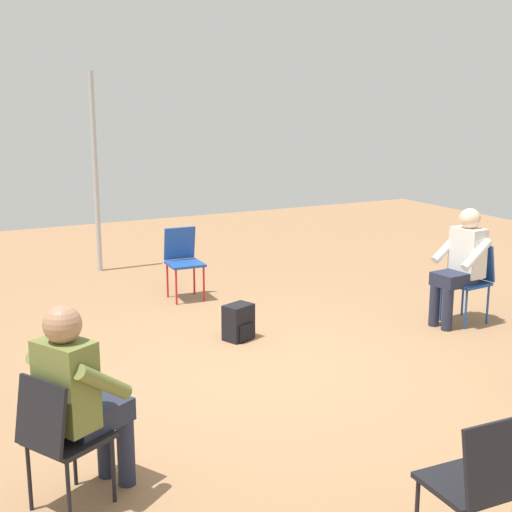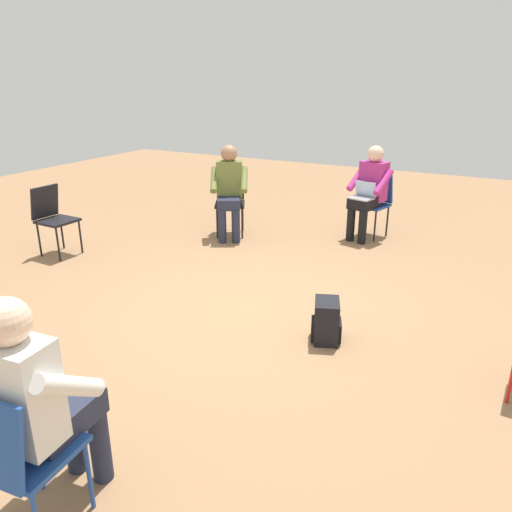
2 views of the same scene
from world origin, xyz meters
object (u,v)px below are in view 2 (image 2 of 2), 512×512
Objects in this scene: chair_south at (53,215)px; person_in_white at (37,396)px; person_with_laptop at (369,188)px; chair_east at (16,453)px; chair_southwest at (230,199)px; backpack_near_laptop_user at (326,323)px; person_in_olive at (229,187)px; chair_west at (374,200)px.

person_in_white is (2.77, 3.12, 0.20)m from chair_south.
person_with_laptop is at bearing 129.46° from chair_south.
chair_southwest is at bearing 103.73° from chair_east.
chair_southwest is 3.19m from backpack_near_laptop_user.
person_in_white is 4.65m from person_in_olive.
chair_east and chair_west have the same top height.
chair_south is 4.18m from chair_west.
person_with_laptop reaches higher than chair_west.
chair_west is 0.69× the size of person_in_white.
person_with_laptop reaches higher than backpack_near_laptop_user.
backpack_near_laptop_user is (2.92, 0.51, -0.53)m from person_with_laptop.
person_in_white is at bearing 81.68° from chair_southwest.
person_with_laptop is (-0.69, 1.75, 0.20)m from chair_southwest.
chair_south is 2.25m from person_in_olive.
person_in_olive is (0.15, 0.08, 0.20)m from chair_southwest.
person_with_laptop reaches higher than chair_east.
person_in_olive is (-4.38, -1.57, 0.00)m from person_in_white.
backpack_near_laptop_user is at bearing 69.33° from person_in_white.
person_in_white is at bearing 90.00° from chair_east.
person_in_white is (5.39, -0.15, 0.20)m from chair_west.
person_in_olive is 3.44× the size of backpack_near_laptop_user.
chair_east is 2.56m from backpack_near_laptop_user.
backpack_near_laptop_user is at bearing 108.06° from person_in_olive.
person_in_white is at bearing -14.92° from backpack_near_laptop_user.
chair_south is at bearing 52.68° from chair_west.
chair_east is 2.36× the size of backpack_near_laptop_user.
person_in_olive is (-4.55, -1.58, 0.20)m from chair_east.
person_in_olive is at bearing -133.67° from backpack_near_laptop_user.
chair_south is 3.77m from backpack_near_laptop_user.
person_with_laptop reaches higher than chair_south.
person_in_white reaches higher than chair_east.
chair_west is at bearing -177.88° from person_in_olive.
person_in_olive is at bearing 103.43° from chair_east.
chair_west is 1.98m from chair_southwest.
chair_west and chair_southwest have the same top height.
chair_southwest is at bearing 142.29° from chair_south.
backpack_near_laptop_user is at bearing 70.66° from chair_east.
chair_east reaches higher than backpack_near_laptop_user.
person_with_laptop is (-5.39, 0.09, 0.20)m from chair_east.
chair_southwest is at bearing 35.51° from person_with_laptop.
person_with_laptop is 1.87m from person_in_olive.
person_with_laptop is at bearing 173.31° from chair_southwest.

